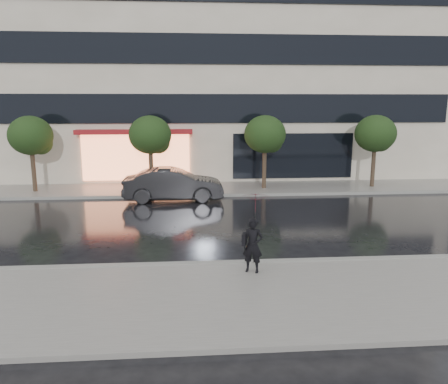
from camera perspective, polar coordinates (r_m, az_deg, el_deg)
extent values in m
plane|color=black|center=(13.72, -0.31, -8.15)|extent=(120.00, 120.00, 0.00)
cube|color=slate|center=(10.71, 0.95, -13.74)|extent=(60.00, 4.50, 0.12)
cube|color=slate|center=(23.60, -2.07, 0.43)|extent=(60.00, 3.50, 0.12)
cube|color=gray|center=(12.76, 0.01, -9.38)|extent=(60.00, 0.25, 0.14)
cube|color=gray|center=(21.88, -1.88, -0.44)|extent=(60.00, 0.25, 0.14)
cube|color=beige|center=(31.20, -2.81, 19.65)|extent=(30.00, 12.00, 18.00)
cube|color=black|center=(24.84, -2.30, 10.83)|extent=(28.00, 0.12, 1.60)
cube|color=black|center=(25.00, -2.37, 18.19)|extent=(28.00, 0.12, 1.60)
cube|color=#FF8C59|center=(25.18, -11.41, 4.46)|extent=(6.00, 0.10, 2.60)
cube|color=maroon|center=(24.72, -11.64, 7.70)|extent=(6.40, 0.70, 0.25)
cube|color=black|center=(25.69, 9.00, 4.69)|extent=(7.00, 0.10, 2.60)
cylinder|color=#33261C|center=(24.53, -23.59, 2.35)|extent=(0.22, 0.22, 2.20)
ellipsoid|color=black|center=(24.32, -23.95, 6.77)|extent=(2.20, 2.20, 1.98)
sphere|color=black|center=(24.41, -22.83, 5.93)|extent=(1.20, 1.20, 1.20)
cylinder|color=#33261C|center=(23.25, -9.48, 2.71)|extent=(0.22, 0.22, 2.20)
ellipsoid|color=black|center=(23.03, -9.64, 7.38)|extent=(2.20, 2.20, 1.98)
sphere|color=black|center=(23.23, -8.57, 6.46)|extent=(1.20, 1.20, 1.20)
cylinder|color=#33261C|center=(23.48, 5.28, 2.91)|extent=(0.22, 0.22, 2.20)
ellipsoid|color=black|center=(23.27, 5.37, 7.53)|extent=(2.20, 2.20, 1.98)
sphere|color=black|center=(23.57, 6.23, 6.59)|extent=(1.20, 1.20, 1.20)
cylinder|color=#33261C|center=(25.18, 18.88, 2.92)|extent=(0.22, 0.22, 2.20)
ellipsoid|color=black|center=(24.99, 19.17, 7.23)|extent=(2.20, 2.20, 1.98)
sphere|color=black|center=(25.36, 19.77, 6.33)|extent=(1.20, 1.20, 1.20)
imported|color=black|center=(21.06, -6.62, 0.99)|extent=(4.76, 1.70, 1.56)
imported|color=black|center=(11.86, 3.79, -6.97)|extent=(0.63, 0.52, 1.50)
imported|color=#3B0A12|center=(11.56, 4.10, -2.17)|extent=(1.20, 1.21, 0.85)
cylinder|color=black|center=(11.69, 4.06, -4.44)|extent=(0.02, 0.02, 0.75)
cube|color=black|center=(11.80, 2.70, -6.13)|extent=(0.19, 0.30, 0.32)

